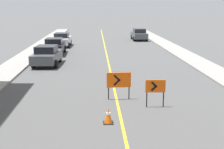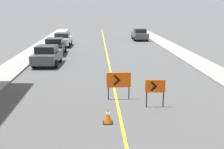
{
  "view_description": "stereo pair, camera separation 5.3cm",
  "coord_description": "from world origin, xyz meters",
  "px_view_note": "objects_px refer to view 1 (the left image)",
  "views": [
    {
      "loc": [
        -1.02,
        6.35,
        4.73
      ],
      "look_at": [
        -0.16,
        23.02,
        1.0
      ],
      "focal_mm": 50.0,
      "sensor_mm": 36.0,
      "label": 1
    },
    {
      "loc": [
        -0.97,
        6.35,
        4.73
      ],
      "look_at": [
        -0.16,
        23.02,
        1.0
      ],
      "focal_mm": 50.0,
      "sensor_mm": 36.0,
      "label": 2
    }
  ],
  "objects_px": {
    "parked_car_curb_near": "(47,55)",
    "parked_car_opposite_side": "(139,34)",
    "parked_car_curb_mid": "(54,46)",
    "arrow_barricade_secondary": "(155,88)",
    "parked_car_curb_far": "(62,40)",
    "traffic_cone_farthest": "(108,116)",
    "arrow_barricade_primary": "(119,81)"
  },
  "relations": [
    {
      "from": "parked_car_curb_mid",
      "to": "parked_car_opposite_side",
      "type": "xyz_separation_m",
      "value": [
        10.0,
        12.08,
        0.0
      ]
    },
    {
      "from": "parked_car_curb_far",
      "to": "parked_car_opposite_side",
      "type": "relative_size",
      "value": 1.0
    },
    {
      "from": "arrow_barricade_secondary",
      "to": "parked_car_opposite_side",
      "type": "bearing_deg",
      "value": 85.99
    },
    {
      "from": "parked_car_curb_far",
      "to": "parked_car_opposite_side",
      "type": "xyz_separation_m",
      "value": [
        9.87,
        6.16,
        0.0
      ]
    },
    {
      "from": "traffic_cone_farthest",
      "to": "arrow_barricade_primary",
      "type": "distance_m",
      "value": 3.42
    },
    {
      "from": "arrow_barricade_secondary",
      "to": "parked_car_curb_near",
      "type": "height_order",
      "value": "parked_car_curb_near"
    },
    {
      "from": "parked_car_opposite_side",
      "to": "arrow_barricade_primary",
      "type": "bearing_deg",
      "value": -101.04
    },
    {
      "from": "parked_car_curb_far",
      "to": "traffic_cone_farthest",
      "type": "bearing_deg",
      "value": -78.05
    },
    {
      "from": "arrow_barricade_secondary",
      "to": "parked_car_curb_far",
      "type": "relative_size",
      "value": 0.3
    },
    {
      "from": "traffic_cone_farthest",
      "to": "parked_car_curb_mid",
      "type": "distance_m",
      "value": 19.13
    },
    {
      "from": "parked_car_curb_far",
      "to": "parked_car_curb_mid",
      "type": "bearing_deg",
      "value": -89.48
    },
    {
      "from": "parked_car_curb_near",
      "to": "parked_car_curb_mid",
      "type": "height_order",
      "value": "same"
    },
    {
      "from": "arrow_barricade_primary",
      "to": "arrow_barricade_secondary",
      "type": "relative_size",
      "value": 1.06
    },
    {
      "from": "parked_car_curb_far",
      "to": "parked_car_curb_near",
      "type": "bearing_deg",
      "value": -88.21
    },
    {
      "from": "parked_car_curb_mid",
      "to": "parked_car_curb_far",
      "type": "xyz_separation_m",
      "value": [
        0.12,
        5.92,
        0.0
      ]
    },
    {
      "from": "traffic_cone_farthest",
      "to": "parked_car_opposite_side",
      "type": "xyz_separation_m",
      "value": [
        5.46,
        30.65,
        0.48
      ]
    },
    {
      "from": "parked_car_curb_near",
      "to": "parked_car_curb_mid",
      "type": "relative_size",
      "value": 1.02
    },
    {
      "from": "parked_car_curb_mid",
      "to": "parked_car_curb_far",
      "type": "relative_size",
      "value": 1.0
    },
    {
      "from": "traffic_cone_farthest",
      "to": "arrow_barricade_secondary",
      "type": "distance_m",
      "value": 3.08
    },
    {
      "from": "parked_car_curb_near",
      "to": "parked_car_opposite_side",
      "type": "relative_size",
      "value": 1.02
    },
    {
      "from": "parked_car_opposite_side",
      "to": "parked_car_curb_near",
      "type": "bearing_deg",
      "value": -120.12
    },
    {
      "from": "parked_car_curb_near",
      "to": "parked_car_curb_far",
      "type": "xyz_separation_m",
      "value": [
        -0.01,
        11.62,
        0.0
      ]
    },
    {
      "from": "parked_car_curb_near",
      "to": "parked_car_curb_mid",
      "type": "xyz_separation_m",
      "value": [
        -0.14,
        5.7,
        0.0
      ]
    },
    {
      "from": "arrow_barricade_secondary",
      "to": "parked_car_opposite_side",
      "type": "distance_m",
      "value": 28.86
    },
    {
      "from": "parked_car_curb_mid",
      "to": "parked_car_opposite_side",
      "type": "bearing_deg",
      "value": 49.28
    },
    {
      "from": "parked_car_curb_mid",
      "to": "parked_car_curb_far",
      "type": "height_order",
      "value": "same"
    },
    {
      "from": "parked_car_curb_mid",
      "to": "arrow_barricade_primary",
      "type": "bearing_deg",
      "value": -72.29
    },
    {
      "from": "traffic_cone_farthest",
      "to": "parked_car_curb_far",
      "type": "distance_m",
      "value": 24.89
    },
    {
      "from": "arrow_barricade_secondary",
      "to": "parked_car_curb_near",
      "type": "xyz_separation_m",
      "value": [
        -6.69,
        10.91,
        -0.15
      ]
    },
    {
      "from": "arrow_barricade_primary",
      "to": "arrow_barricade_secondary",
      "type": "xyz_separation_m",
      "value": [
        1.62,
        -1.32,
        -0.03
      ]
    },
    {
      "from": "arrow_barricade_primary",
      "to": "parked_car_opposite_side",
      "type": "height_order",
      "value": "parked_car_opposite_side"
    },
    {
      "from": "arrow_barricade_primary",
      "to": "parked_car_curb_mid",
      "type": "distance_m",
      "value": 16.15
    }
  ]
}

